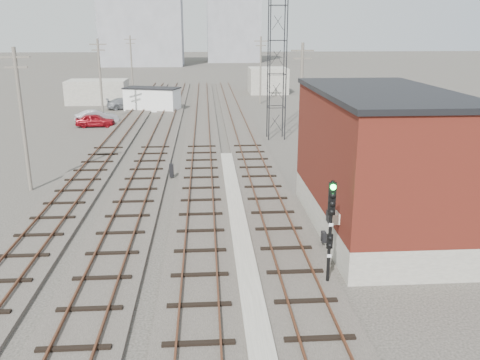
{
  "coord_description": "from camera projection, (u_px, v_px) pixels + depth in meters",
  "views": [
    {
      "loc": [
        -1.13,
        -12.13,
        10.07
      ],
      "look_at": [
        0.67,
        14.05,
        2.2
      ],
      "focal_mm": 38.0,
      "sensor_mm": 36.0,
      "label": 1
    }
  ],
  "objects": [
    {
      "name": "signal_mast",
      "position": [
        331.0,
        224.0,
        19.94
      ],
      "size": [
        0.4,
        0.42,
        4.45
      ],
      "color": "gray",
      "rests_on": "ground"
    },
    {
      "name": "car_silver",
      "position": [
        97.0,
        117.0,
        55.45
      ],
      "size": [
        4.79,
        3.3,
        1.5
      ],
      "primitive_type": "imported",
      "rotation": [
        0.0,
        0.0,
        1.99
      ],
      "color": "#94969B",
      "rests_on": "ground"
    },
    {
      "name": "ground",
      "position": [
        213.0,
        102.0,
        71.9
      ],
      "size": [
        320.0,
        320.0,
        0.0
      ],
      "primitive_type": "plane",
      "color": "#282621",
      "rests_on": "ground"
    },
    {
      "name": "utility_pole_right_a",
      "position": [
        301.0,
        97.0,
        40.37
      ],
      "size": [
        1.8,
        0.24,
        9.0
      ],
      "color": "#595147",
      "rests_on": "ground"
    },
    {
      "name": "car_grey",
      "position": [
        126.0,
        103.0,
        65.6
      ],
      "size": [
        5.33,
        3.22,
        1.45
      ],
      "primitive_type": "imported",
      "rotation": [
        0.0,
        0.0,
        1.83
      ],
      "color": "gray",
      "rests_on": "ground"
    },
    {
      "name": "track_left",
      "position": [
        123.0,
        131.0,
        51.18
      ],
      "size": [
        3.2,
        90.0,
        0.39
      ],
      "color": "#332D28",
      "rests_on": "ground"
    },
    {
      "name": "track_mid_left",
      "position": [
        163.0,
        131.0,
        51.44
      ],
      "size": [
        3.2,
        90.0,
        0.39
      ],
      "color": "#332D28",
      "rests_on": "ground"
    },
    {
      "name": "utility_pole_left_a",
      "position": [
        22.0,
        117.0,
        31.47
      ],
      "size": [
        1.8,
        0.24,
        9.0
      ],
      "color": "#595147",
      "rests_on": "ground"
    },
    {
      "name": "shed_right",
      "position": [
        268.0,
        80.0,
        81.47
      ],
      "size": [
        6.0,
        6.0,
        4.0
      ],
      "primitive_type": "cube",
      "color": "gray",
      "rests_on": "ground"
    },
    {
      "name": "utility_pole_left_b",
      "position": [
        100.0,
        78.0,
        55.36
      ],
      "size": [
        1.8,
        0.24,
        9.0
      ],
      "color": "#595147",
      "rests_on": "ground"
    },
    {
      "name": "track_mid_right",
      "position": [
        202.0,
        130.0,
        51.7
      ],
      "size": [
        3.2,
        90.0,
        0.39
      ],
      "color": "#332D28",
      "rests_on": "ground"
    },
    {
      "name": "track_right",
      "position": [
        241.0,
        129.0,
        51.96
      ],
      "size": [
        3.2,
        90.0,
        0.39
      ],
      "color": "#332D28",
      "rests_on": "ground"
    },
    {
      "name": "shed_left",
      "position": [
        98.0,
        92.0,
        70.39
      ],
      "size": [
        8.0,
        5.0,
        3.2
      ],
      "primitive_type": "cube",
      "color": "gray",
      "rests_on": "ground"
    },
    {
      "name": "platform_curb",
      "position": [
        237.0,
        216.0,
        27.94
      ],
      "size": [
        0.9,
        28.0,
        0.26
      ],
      "primitive_type": "cube",
      "color": "gray",
      "rests_on": "ground"
    },
    {
      "name": "site_trailer",
      "position": [
        152.0,
        99.0,
        64.26
      ],
      "size": [
        7.5,
        5.02,
        2.91
      ],
      "rotation": [
        0.0,
        0.0,
        -0.32
      ],
      "color": "white",
      "rests_on": "ground"
    },
    {
      "name": "utility_pole_left_c",
      "position": [
        131.0,
        63.0,
        79.25
      ],
      "size": [
        1.8,
        0.24,
        9.0
      ],
      "color": "#595147",
      "rests_on": "ground"
    },
    {
      "name": "brick_building",
      "position": [
        378.0,
        162.0,
        25.48
      ],
      "size": [
        6.54,
        12.2,
        7.22
      ],
      "color": "gray",
      "rests_on": "ground"
    },
    {
      "name": "lattice_tower",
      "position": [
        277.0,
        57.0,
        46.21
      ],
      "size": [
        1.6,
        1.6,
        15.0
      ],
      "color": "black",
      "rests_on": "ground"
    },
    {
      "name": "apartment_right",
      "position": [
        233.0,
        18.0,
        154.69
      ],
      "size": [
        16.0,
        12.0,
        26.0
      ],
      "primitive_type": "cube",
      "color": "gray",
      "rests_on": "ground"
    },
    {
      "name": "apartment_left",
      "position": [
        141.0,
        9.0,
        138.08
      ],
      "size": [
        22.0,
        14.0,
        30.0
      ],
      "primitive_type": "cube",
      "color": "gray",
      "rests_on": "ground"
    },
    {
      "name": "car_red",
      "position": [
        95.0,
        120.0,
        53.78
      ],
      "size": [
        4.09,
        1.76,
        1.37
      ],
      "primitive_type": "imported",
      "rotation": [
        0.0,
        0.0,
        1.61
      ],
      "color": "maroon",
      "rests_on": "ground"
    },
    {
      "name": "switch_stand",
      "position": [
        171.0,
        170.0,
        35.36
      ],
      "size": [
        0.29,
        0.29,
        1.2
      ],
      "rotation": [
        0.0,
        0.0,
        -0.04
      ],
      "color": "black",
      "rests_on": "ground"
    },
    {
      "name": "utility_pole_right_b",
      "position": [
        261.0,
        68.0,
        69.04
      ],
      "size": [
        1.8,
        0.24,
        9.0
      ],
      "color": "#595147",
      "rests_on": "ground"
    }
  ]
}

